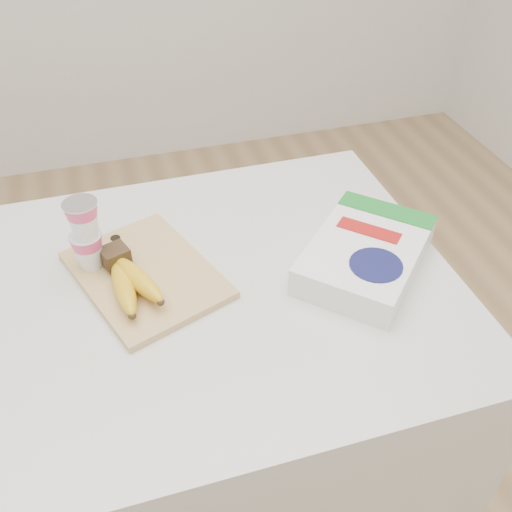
% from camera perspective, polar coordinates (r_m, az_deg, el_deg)
% --- Properties ---
extents(room, '(4.00, 4.00, 4.00)m').
position_cam_1_polar(room, '(0.80, -15.27, 22.26)').
color(room, tan).
rests_on(room, ground).
extents(table, '(1.14, 0.76, 0.86)m').
position_cam_1_polar(table, '(1.38, -8.47, -16.81)').
color(table, silver).
rests_on(table, ground).
extents(cutting_board, '(0.31, 0.36, 0.02)m').
position_cam_1_polar(cutting_board, '(1.09, -10.97, -1.83)').
color(cutting_board, tan).
rests_on(cutting_board, table).
extents(bananas, '(0.11, 0.19, 0.05)m').
position_cam_1_polar(bananas, '(1.04, -12.64, -2.25)').
color(bananas, '#382816').
rests_on(bananas, cutting_board).
extents(yogurt_stack, '(0.07, 0.06, 0.14)m').
position_cam_1_polar(yogurt_stack, '(1.07, -16.68, 2.21)').
color(yogurt_stack, white).
rests_on(yogurt_stack, cutting_board).
extents(cereal_box, '(0.33, 0.33, 0.06)m').
position_cam_1_polar(cereal_box, '(1.10, 10.91, 0.17)').
color(cereal_box, white).
rests_on(cereal_box, table).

